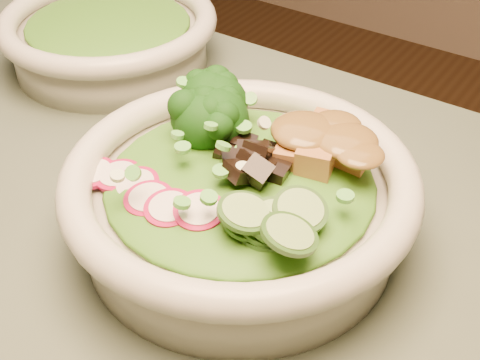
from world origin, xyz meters
The scene contains 12 objects.
dining_table centered at (0.00, 0.00, 0.64)m, with size 1.20×0.80×0.75m.
salad_bowl centered at (0.21, 0.09, 0.79)m, with size 0.28×0.28×0.08m.
side_bowl centered at (-0.08, 0.26, 0.79)m, with size 0.25×0.25×0.07m.
lettuce_bed centered at (0.21, 0.09, 0.81)m, with size 0.22×0.22×0.03m, color #236916.
side_lettuce centered at (-0.08, 0.26, 0.81)m, with size 0.17×0.17×0.02m, color #236916.
broccoli_florets centered at (0.16, 0.13, 0.83)m, with size 0.08×0.07×0.05m, color black, non-canonical shape.
radish_slices centered at (0.17, 0.04, 0.82)m, with size 0.12×0.04×0.02m, color #A10C3C, non-canonical shape.
cucumber_slices centered at (0.27, 0.05, 0.83)m, with size 0.07×0.07×0.04m, color #8EC16B, non-canonical shape.
mushroom_heap centered at (0.22, 0.10, 0.83)m, with size 0.07×0.07×0.04m, color black, non-canonical shape.
tofu_cubes centered at (0.26, 0.15, 0.83)m, with size 0.09×0.06×0.04m, color #A77037, non-canonical shape.
peanut_sauce centered at (0.26, 0.15, 0.84)m, with size 0.07×0.06×0.02m, color brown.
scallion_garnish centered at (0.21, 0.09, 0.84)m, with size 0.20×0.20×0.03m, color #57B740, non-canonical shape.
Camera 1 is at (0.45, -0.25, 1.14)m, focal length 50.00 mm.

